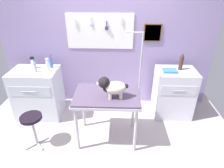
# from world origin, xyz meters

# --- Properties ---
(ground) EXTENTS (4.40, 4.00, 0.04)m
(ground) POSITION_xyz_m (0.00, 0.00, -0.02)
(ground) COLOR #B7ACA9
(rear_wall_panel) EXTENTS (4.00, 0.11, 2.30)m
(rear_wall_panel) POSITION_xyz_m (0.00, 1.28, 1.16)
(rear_wall_panel) COLOR #9482B2
(rear_wall_panel) RESTS_ON ground
(grooming_table) EXTENTS (0.96, 0.65, 0.83)m
(grooming_table) POSITION_xyz_m (0.06, 0.15, 0.74)
(grooming_table) COLOR #B7B7BC
(grooming_table) RESTS_ON ground
(grooming_arm) EXTENTS (0.30, 0.11, 1.64)m
(grooming_arm) POSITION_xyz_m (0.55, 0.49, 0.77)
(grooming_arm) COLOR #B7B7BC
(grooming_arm) RESTS_ON ground
(dog) EXTENTS (0.44, 0.22, 0.32)m
(dog) POSITION_xyz_m (0.14, 0.06, 0.99)
(dog) COLOR beige
(dog) RESTS_ON grooming_table
(counter_left) EXTENTS (0.80, 0.58, 0.91)m
(counter_left) POSITION_xyz_m (-1.24, 0.73, 0.46)
(counter_left) COLOR silver
(counter_left) RESTS_ON ground
(cabinet_right) EXTENTS (0.68, 0.54, 0.90)m
(cabinet_right) POSITION_xyz_m (1.24, 0.85, 0.45)
(cabinet_right) COLOR silver
(cabinet_right) RESTS_ON ground
(stool) EXTENTS (0.31, 0.31, 0.54)m
(stool) POSITION_xyz_m (-1.04, -0.05, 0.44)
(stool) COLOR #9E9EA3
(stool) RESTS_ON ground
(spray_bottle_short) EXTENTS (0.06, 0.06, 0.24)m
(spray_bottle_short) POSITION_xyz_m (-0.97, 0.88, 1.01)
(spray_bottle_short) COLOR #3E71C2
(spray_bottle_short) RESTS_ON counter_left
(shampoo_bottle) EXTENTS (0.07, 0.07, 0.21)m
(shampoo_bottle) POSITION_xyz_m (-1.28, 0.85, 1.00)
(shampoo_bottle) COLOR white
(shampoo_bottle) RESTS_ON counter_left
(conditioner_bottle) EXTENTS (0.05, 0.05, 0.24)m
(conditioner_bottle) POSITION_xyz_m (-0.96, 0.70, 1.02)
(conditioner_bottle) COLOR white
(conditioner_bottle) RESTS_ON counter_left
(detangler_spray) EXTENTS (0.05, 0.05, 0.22)m
(detangler_spray) POSITION_xyz_m (-1.18, 0.69, 1.00)
(detangler_spray) COLOR #B1AEB5
(detangler_spray) RESTS_ON counter_left
(soda_bottle) EXTENTS (0.07, 0.07, 0.29)m
(soda_bottle) POSITION_xyz_m (1.30, 0.89, 1.04)
(soda_bottle) COLOR #452A20
(soda_bottle) RESTS_ON cabinet_right
(supply_tray) EXTENTS (0.24, 0.18, 0.04)m
(supply_tray) POSITION_xyz_m (1.10, 0.80, 0.92)
(supply_tray) COLOR #3B75CD
(supply_tray) RESTS_ON cabinet_right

